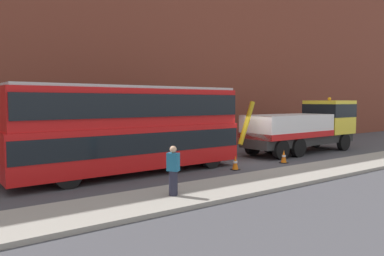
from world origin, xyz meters
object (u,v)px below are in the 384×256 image
recovery_tow_truck (305,126)px  traffic_cone_near_bus (235,163)px  pedestrian_onlooker (173,171)px  double_decker_bus (132,126)px  traffic_cone_midway (284,157)px

recovery_tow_truck → traffic_cone_near_bus: (-8.08, -2.05, -1.42)m
recovery_tow_truck → pedestrian_onlooker: size_ratio=5.95×
double_decker_bus → recovery_tow_truck: bearing=-1.2°
pedestrian_onlooker → traffic_cone_near_bus: size_ratio=2.38×
pedestrian_onlooker → double_decker_bus: bearing=47.2°
recovery_tow_truck → traffic_cone_midway: size_ratio=14.13×
double_decker_bus → traffic_cone_midway: size_ratio=15.41×
double_decker_bus → traffic_cone_near_bus: bearing=-25.3°
recovery_tow_truck → pedestrian_onlooker: bearing=-161.5°
traffic_cone_near_bus → pedestrian_onlooker: bearing=-152.7°
pedestrian_onlooker → traffic_cone_near_bus: (5.41, 2.80, -0.64)m
recovery_tow_truck → double_decker_bus: size_ratio=0.92×
double_decker_bus → traffic_cone_midway: 8.57m
pedestrian_onlooker → recovery_tow_truck: bearing=-13.3°
pedestrian_onlooker → traffic_cone_near_bus: pedestrian_onlooker is taller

